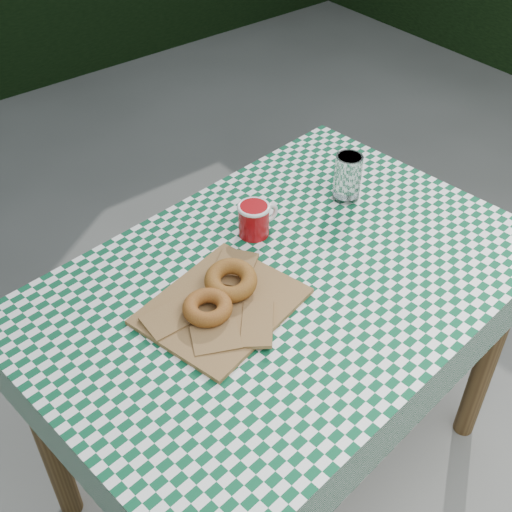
{
  "coord_description": "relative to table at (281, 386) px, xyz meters",
  "views": [
    {
      "loc": [
        -0.65,
        -0.68,
        1.74
      ],
      "look_at": [
        0.04,
        0.18,
        0.79
      ],
      "focal_mm": 46.04,
      "sensor_mm": 36.0,
      "label": 1
    }
  ],
  "objects": [
    {
      "name": "coffee_mug",
      "position": [
        0.04,
        0.17,
        0.42
      ],
      "size": [
        0.15,
        0.15,
        0.08
      ],
      "primitive_type": null,
      "rotation": [
        0.0,
        0.0,
        -0.03
      ],
      "color": "#97090E",
      "rests_on": "tablecloth"
    },
    {
      "name": "tablecloth",
      "position": [
        0.0,
        0.0,
        0.38
      ],
      "size": [
        1.23,
        0.9,
        0.01
      ],
      "primitive_type": "cube",
      "rotation": [
        0.0,
        0.0,
        0.11
      ],
      "color": "#0B482A",
      "rests_on": "table"
    },
    {
      "name": "bagel_front",
      "position": [
        -0.2,
        0.0,
        0.41
      ],
      "size": [
        0.14,
        0.14,
        0.03
      ],
      "primitive_type": "torus",
      "rotation": [
        0.0,
        0.0,
        0.41
      ],
      "color": "brown",
      "rests_on": "paper_bag"
    },
    {
      "name": "ground",
      "position": [
        -0.07,
        -0.11,
        -0.38
      ],
      "size": [
        60.0,
        60.0,
        0.0
      ],
      "primitive_type": "plane",
      "color": "#50514C",
      "rests_on": "ground"
    },
    {
      "name": "paper_bag",
      "position": [
        -0.16,
        0.01,
        0.39
      ],
      "size": [
        0.37,
        0.32,
        0.02
      ],
      "primitive_type": "cube",
      "rotation": [
        0.0,
        0.0,
        0.24
      ],
      "color": "olive",
      "rests_on": "tablecloth"
    },
    {
      "name": "table",
      "position": [
        0.0,
        0.0,
        0.0
      ],
      "size": [
        1.21,
        0.87,
        0.75
      ],
      "primitive_type": "cube",
      "rotation": [
        0.0,
        0.0,
        0.11
      ],
      "color": "#51351B",
      "rests_on": "ground"
    },
    {
      "name": "drinking_glass",
      "position": [
        0.32,
        0.14,
        0.44
      ],
      "size": [
        0.08,
        0.08,
        0.12
      ],
      "primitive_type": "cylinder",
      "rotation": [
        0.0,
        0.0,
        -0.13
      ],
      "color": "white",
      "rests_on": "tablecloth"
    },
    {
      "name": "bagel_back",
      "position": [
        -0.12,
        0.04,
        0.42
      ],
      "size": [
        0.16,
        0.16,
        0.04
      ],
      "primitive_type": "torus",
      "rotation": [
        0.0,
        0.0,
        -0.63
      ],
      "color": "#885D1C",
      "rests_on": "paper_bag"
    }
  ]
}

